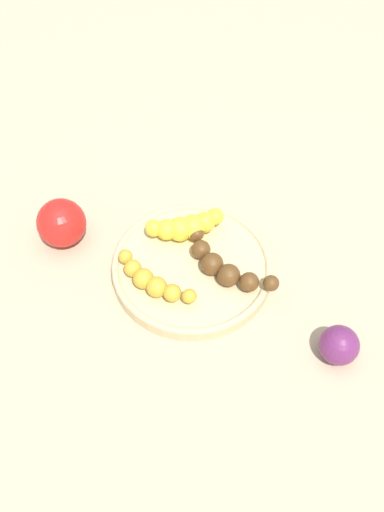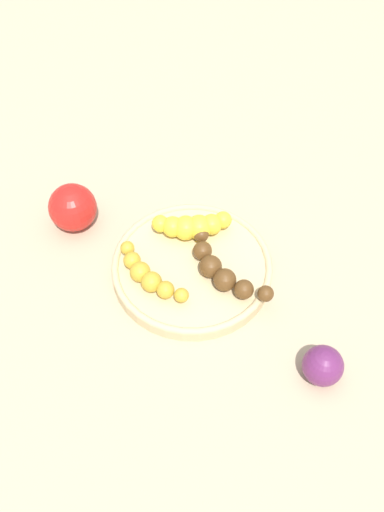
% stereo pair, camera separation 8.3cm
% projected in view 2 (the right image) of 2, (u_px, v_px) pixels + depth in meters
% --- Properties ---
extents(ground_plane, '(2.40, 2.40, 0.00)m').
position_uv_depth(ground_plane, '(192.00, 272.00, 0.86)').
color(ground_plane, tan).
extents(fruit_bowl, '(0.23, 0.23, 0.02)m').
position_uv_depth(fruit_bowl, '(192.00, 267.00, 0.85)').
color(fruit_bowl, '#D1B784').
rests_on(fruit_bowl, ground_plane).
extents(banana_overripe, '(0.10, 0.13, 0.03)m').
position_uv_depth(banana_overripe, '(222.00, 270.00, 0.82)').
color(banana_overripe, '#593819').
rests_on(banana_overripe, fruit_bowl).
extents(banana_yellow, '(0.06, 0.11, 0.04)m').
position_uv_depth(banana_yellow, '(192.00, 226.00, 0.86)').
color(banana_yellow, yellow).
rests_on(banana_yellow, fruit_bowl).
extents(banana_spotted, '(0.07, 0.12, 0.03)m').
position_uv_depth(banana_spotted, '(148.00, 275.00, 0.81)').
color(banana_spotted, gold).
rests_on(banana_spotted, fruit_bowl).
extents(apple_red, '(0.07, 0.07, 0.07)m').
position_uv_depth(apple_red, '(73.00, 207.00, 0.89)').
color(apple_red, red).
rests_on(apple_red, ground_plane).
extents(plum_purple, '(0.05, 0.05, 0.05)m').
position_uv_depth(plum_purple, '(323.00, 366.00, 0.74)').
color(plum_purple, '#662659').
rests_on(plum_purple, ground_plane).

